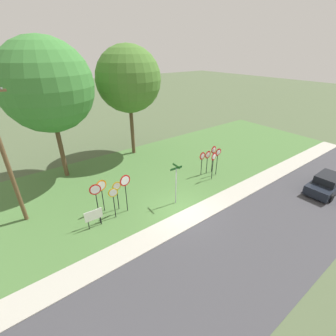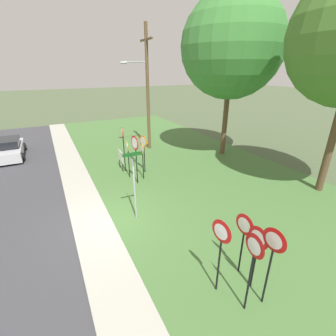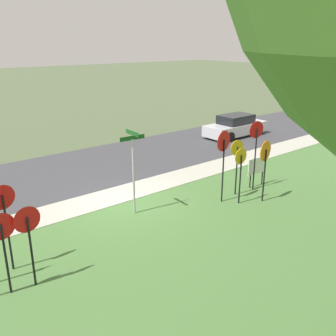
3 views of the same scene
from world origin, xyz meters
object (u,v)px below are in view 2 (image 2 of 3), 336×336
stop_sign_near_right (143,146)px  yield_sign_center (272,250)px  stop_sign_far_right (135,149)px  parked_hatchback_near (9,149)px  stop_sign_far_left (142,154)px  yield_sign_near_right (257,244)px  stop_sign_near_left (128,152)px  yield_sign_far_left (220,241)px  street_name_post (134,181)px  notice_board (121,157)px  utility_pole (146,86)px  stop_sign_far_center (123,140)px  yield_sign_far_right (253,257)px  oak_tree_left (232,47)px  yield_sign_near_left (244,231)px

stop_sign_near_right → yield_sign_center: (9.96, -0.50, 0.09)m
stop_sign_far_right → parked_hatchback_near: size_ratio=0.63×
stop_sign_near_right → stop_sign_far_left: size_ratio=1.10×
stop_sign_far_right → yield_sign_near_right: size_ratio=1.30×
stop_sign_near_left → yield_sign_far_left: bearing=6.8°
street_name_post → notice_board: 5.76m
yield_sign_center → utility_pole: utility_pole is taller
notice_board → stop_sign_near_left: bearing=4.2°
stop_sign_far_center → yield_sign_near_right: 10.18m
street_name_post → stop_sign_near_right: bearing=157.0°
yield_sign_center → parked_hatchback_near: bearing=-162.8°
stop_sign_near_right → yield_sign_far_right: size_ratio=0.97×
notice_board → yield_sign_near_right: bearing=6.3°
yield_sign_near_right → yield_sign_center: (0.55, -0.11, 0.27)m
stop_sign_far_left → stop_sign_far_right: stop_sign_far_right is taller
yield_sign_far_left → oak_tree_left: size_ratio=0.23×
street_name_post → stop_sign_near_left: bearing=168.6°
stop_sign_near_left → yield_sign_near_left: 8.55m
notice_board → parked_hatchback_near: 9.09m
stop_sign_far_left → stop_sign_far_right: bearing=-54.2°
street_name_post → stop_sign_far_right: bearing=162.2°
oak_tree_left → yield_sign_far_right: bearing=-36.7°
stop_sign_near_right → yield_sign_near_right: size_ratio=1.12×
yield_sign_center → utility_pole: bearing=164.0°
utility_pole → yield_sign_far_right: bearing=-12.6°
stop_sign_near_left → stop_sign_far_right: size_ratio=0.81×
stop_sign_near_right → street_name_post: bearing=-35.6°
stop_sign_far_left → stop_sign_far_right: size_ratio=0.78×
stop_sign_near_right → notice_board: size_ratio=1.92×
yield_sign_near_right → parked_hatchback_near: yield_sign_near_right is taller
stop_sign_far_center → stop_sign_far_left: bearing=30.7°
stop_sign_near_right → parked_hatchback_near: stop_sign_near_right is taller
stop_sign_far_left → parked_hatchback_near: bearing=-138.1°
utility_pole → stop_sign_far_center: bearing=-40.4°
notice_board → stop_sign_far_right: bearing=6.9°
street_name_post → utility_pole: (-8.90, 4.31, 3.08)m
yield_sign_near_right → oak_tree_left: oak_tree_left is taller
notice_board → yield_sign_near_left: bearing=7.0°
stop_sign_near_right → yield_sign_far_right: bearing=-15.6°
oak_tree_left → yield_sign_center: bearing=-34.4°
stop_sign_near_left → yield_sign_far_left: 8.74m
stop_sign_near_left → notice_board: stop_sign_near_left is taller
stop_sign_far_center → street_name_post: street_name_post is taller
stop_sign_near_right → yield_sign_far_right: 9.94m
utility_pole → oak_tree_left: size_ratio=0.84×
stop_sign_far_left → stop_sign_near_left: bearing=-130.0°
stop_sign_near_left → street_name_post: street_name_post is taller
yield_sign_center → stop_sign_far_center: bearing=177.2°
stop_sign_far_center → stop_sign_far_right: (1.99, 0.08, -0.03)m
stop_sign_far_right → yield_sign_near_right: bearing=-3.8°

